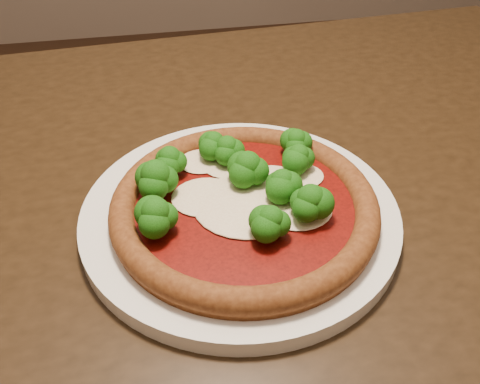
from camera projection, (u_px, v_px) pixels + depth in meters
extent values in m
plane|color=black|center=(280.00, 357.00, 1.29)|extent=(4.00, 4.00, 0.00)
cube|color=black|center=(224.00, 198.00, 0.62)|extent=(1.27, 0.93, 0.04)
cylinder|color=black|center=(423.00, 183.00, 1.25)|extent=(0.06, 0.06, 0.71)
cylinder|color=white|center=(240.00, 215.00, 0.56)|extent=(0.33, 0.33, 0.02)
cylinder|color=brown|center=(244.00, 210.00, 0.54)|extent=(0.26, 0.26, 0.01)
torus|color=brown|center=(244.00, 205.00, 0.54)|extent=(0.27, 0.27, 0.03)
cylinder|color=#690A05|center=(244.00, 205.00, 0.54)|extent=(0.22, 0.22, 0.00)
ellipsoid|color=#F6E5C3|center=(270.00, 184.00, 0.56)|extent=(0.07, 0.07, 0.01)
ellipsoid|color=#F6E5C3|center=(205.00, 197.00, 0.54)|extent=(0.07, 0.06, 0.01)
ellipsoid|color=#F6E5C3|center=(297.00, 209.00, 0.53)|extent=(0.07, 0.06, 0.01)
ellipsoid|color=#F6E5C3|center=(228.00, 164.00, 0.58)|extent=(0.06, 0.05, 0.00)
ellipsoid|color=#F6E5C3|center=(202.00, 161.00, 0.59)|extent=(0.05, 0.05, 0.00)
ellipsoid|color=#F6E5C3|center=(250.00, 204.00, 0.53)|extent=(0.11, 0.10, 0.01)
ellipsoid|color=#F6E5C3|center=(301.00, 176.00, 0.57)|extent=(0.05, 0.04, 0.00)
ellipsoid|color=#207813|center=(227.00, 148.00, 0.57)|extent=(0.04, 0.04, 0.03)
ellipsoid|color=#207813|center=(156.00, 214.00, 0.49)|extent=(0.05, 0.05, 0.04)
ellipsoid|color=#207813|center=(296.00, 140.00, 0.59)|extent=(0.04, 0.04, 0.03)
ellipsoid|color=#207813|center=(248.00, 167.00, 0.54)|extent=(0.05, 0.05, 0.04)
ellipsoid|color=#207813|center=(270.00, 220.00, 0.48)|extent=(0.04, 0.04, 0.04)
ellipsoid|color=#207813|center=(156.00, 177.00, 0.53)|extent=(0.05, 0.05, 0.04)
ellipsoid|color=#207813|center=(282.00, 183.00, 0.53)|extent=(0.04, 0.04, 0.04)
ellipsoid|color=#207813|center=(170.00, 159.00, 0.56)|extent=(0.04, 0.04, 0.03)
ellipsoid|color=#207813|center=(311.00, 200.00, 0.50)|extent=(0.05, 0.05, 0.04)
ellipsoid|color=#207813|center=(214.00, 143.00, 0.58)|extent=(0.04, 0.04, 0.03)
ellipsoid|color=#207813|center=(298.00, 156.00, 0.56)|extent=(0.04, 0.04, 0.03)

